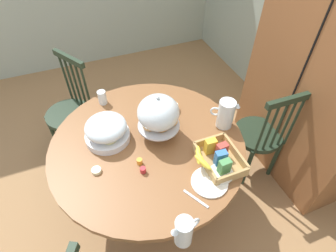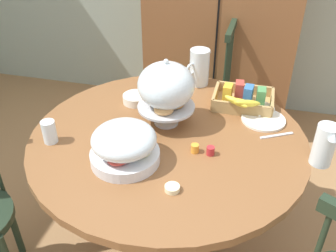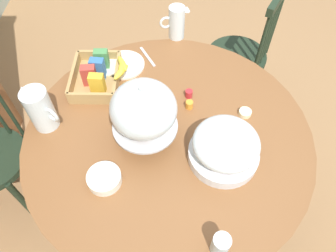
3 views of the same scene
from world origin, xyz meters
name	(u,v)px [view 3 (image 3 of 3)]	position (x,y,z in m)	size (l,w,h in m)	color
ground_plane	(185,196)	(0.00, 0.00, 0.00)	(10.00, 10.00, 0.00)	#997047
dining_table	(168,154)	(-0.01, 0.11, 0.55)	(1.31, 1.31, 0.74)	brown
windsor_chair_by_cabinet	(240,57)	(0.81, -0.37, 0.45)	(0.45, 0.45, 0.97)	#1E2D1E
pastry_stand_with_dome	(144,111)	(-0.05, 0.21, 0.94)	(0.28, 0.28, 0.34)	silver
fruit_platter_covered	(225,147)	(-0.14, -0.13, 0.83)	(0.30, 0.30, 0.18)	silver
orange_juice_pitcher	(41,111)	(0.03, 0.67, 0.84)	(0.13, 0.18, 0.21)	silver
milk_pitcher	(176,24)	(0.67, 0.07, 0.83)	(0.09, 0.17, 0.19)	silver
cereal_basket	(99,74)	(0.31, 0.46, 0.79)	(0.32, 0.30, 0.12)	tan
china_plate_large	(124,65)	(0.42, 0.35, 0.75)	(0.22, 0.22, 0.01)	white
china_plate_small	(107,66)	(0.40, 0.44, 0.76)	(0.15, 0.15, 0.01)	white
cereal_bowl	(104,178)	(-0.26, 0.37, 0.76)	(0.14, 0.14, 0.04)	white
drinking_glass	(220,245)	(-0.53, -0.08, 0.80)	(0.06, 0.06, 0.11)	silver
butter_dish	(245,113)	(0.10, -0.25, 0.75)	(0.06, 0.06, 0.02)	beige
jam_jar_strawberry	(189,94)	(0.21, 0.01, 0.76)	(0.04, 0.04, 0.04)	#B7282D
jam_jar_apricot	(189,105)	(0.14, 0.01, 0.76)	(0.04, 0.04, 0.04)	orange
table_knife	(100,74)	(0.35, 0.47, 0.74)	(0.17, 0.01, 0.01)	silver
dinner_fork	(94,76)	(0.34, 0.50, 0.74)	(0.17, 0.01, 0.01)	silver
soup_spoon	(147,57)	(0.49, 0.23, 0.74)	(0.17, 0.01, 0.01)	silver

